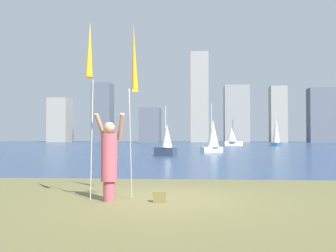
{
  "coord_description": "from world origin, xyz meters",
  "views": [
    {
      "loc": [
        0.81,
        -9.06,
        1.4
      ],
      "look_at": [
        -0.83,
        11.95,
        1.98
      ],
      "focal_mm": 42.71,
      "sensor_mm": 36.0,
      "label": 1
    }
  ],
  "objects_px": {
    "sailboat_6": "(166,142)",
    "bag": "(159,197)",
    "kite_flag_left": "(90,53)",
    "kite_flag_right": "(134,61)",
    "sailboat_1": "(232,136)",
    "sailboat_3": "(276,134)",
    "person": "(109,158)",
    "sailboat_2": "(213,136)"
  },
  "relations": [
    {
      "from": "sailboat_6",
      "to": "bag",
      "type": "bearing_deg",
      "value": -85.7
    },
    {
      "from": "bag",
      "to": "kite_flag_left",
      "type": "bearing_deg",
      "value": 178.92
    },
    {
      "from": "kite_flag_right",
      "to": "sailboat_1",
      "type": "relative_size",
      "value": 0.97
    },
    {
      "from": "sailboat_3",
      "to": "kite_flag_right",
      "type": "bearing_deg",
      "value": -104.03
    },
    {
      "from": "person",
      "to": "sailboat_1",
      "type": "xyz_separation_m",
      "value": [
        7.14,
        55.2,
        0.53
      ]
    },
    {
      "from": "person",
      "to": "kite_flag_left",
      "type": "relative_size",
      "value": 0.49
    },
    {
      "from": "kite_flag_left",
      "to": "sailboat_1",
      "type": "xyz_separation_m",
      "value": [
        7.58,
        55.23,
        -1.77
      ]
    },
    {
      "from": "sailboat_1",
      "to": "sailboat_2",
      "type": "height_order",
      "value": "sailboat_2"
    },
    {
      "from": "sailboat_2",
      "to": "kite_flag_left",
      "type": "bearing_deg",
      "value": -97.41
    },
    {
      "from": "kite_flag_left",
      "to": "bag",
      "type": "relative_size",
      "value": 14.8
    },
    {
      "from": "person",
      "to": "bag",
      "type": "relative_size",
      "value": 7.18
    },
    {
      "from": "bag",
      "to": "sailboat_2",
      "type": "bearing_deg",
      "value": 85.74
    },
    {
      "from": "person",
      "to": "kite_flag_left",
      "type": "bearing_deg",
      "value": -175.1
    },
    {
      "from": "sailboat_3",
      "to": "bag",
      "type": "bearing_deg",
      "value": -103.19
    },
    {
      "from": "bag",
      "to": "sailboat_2",
      "type": "xyz_separation_m",
      "value": [
        2.09,
        28.01,
        1.34
      ]
    },
    {
      "from": "kite_flag_right",
      "to": "sailboat_1",
      "type": "height_order",
      "value": "sailboat_1"
    },
    {
      "from": "bag",
      "to": "sailboat_6",
      "type": "relative_size",
      "value": 0.07
    },
    {
      "from": "sailboat_1",
      "to": "sailboat_6",
      "type": "distance_m",
      "value": 35.18
    },
    {
      "from": "sailboat_2",
      "to": "sailboat_3",
      "type": "height_order",
      "value": "sailboat_3"
    },
    {
      "from": "kite_flag_left",
      "to": "person",
      "type": "bearing_deg",
      "value": 3.57
    },
    {
      "from": "sailboat_3",
      "to": "sailboat_6",
      "type": "bearing_deg",
      "value": -113.01
    },
    {
      "from": "sailboat_3",
      "to": "sailboat_6",
      "type": "distance_m",
      "value": 36.97
    },
    {
      "from": "sailboat_6",
      "to": "kite_flag_right",
      "type": "bearing_deg",
      "value": -87.46
    },
    {
      "from": "kite_flag_right",
      "to": "bag",
      "type": "relative_size",
      "value": 15.02
    },
    {
      "from": "sailboat_1",
      "to": "sailboat_2",
      "type": "bearing_deg",
      "value": -98.24
    },
    {
      "from": "sailboat_3",
      "to": "sailboat_6",
      "type": "height_order",
      "value": "sailboat_3"
    },
    {
      "from": "bag",
      "to": "sailboat_6",
      "type": "height_order",
      "value": "sailboat_6"
    },
    {
      "from": "kite_flag_left",
      "to": "kite_flag_right",
      "type": "bearing_deg",
      "value": 37.54
    },
    {
      "from": "sailboat_1",
      "to": "sailboat_3",
      "type": "height_order",
      "value": "sailboat_3"
    },
    {
      "from": "sailboat_2",
      "to": "sailboat_6",
      "type": "bearing_deg",
      "value": -117.27
    },
    {
      "from": "kite_flag_left",
      "to": "sailboat_2",
      "type": "height_order",
      "value": "sailboat_2"
    },
    {
      "from": "person",
      "to": "sailboat_6",
      "type": "bearing_deg",
      "value": 92.58
    },
    {
      "from": "person",
      "to": "bag",
      "type": "height_order",
      "value": "person"
    },
    {
      "from": "sailboat_6",
      "to": "sailboat_3",
      "type": "bearing_deg",
      "value": 66.99
    },
    {
      "from": "person",
      "to": "sailboat_2",
      "type": "xyz_separation_m",
      "value": [
        3.2,
        27.95,
        0.51
      ]
    },
    {
      "from": "bag",
      "to": "sailboat_3",
      "type": "distance_m",
      "value": 56.44
    },
    {
      "from": "sailboat_3",
      "to": "sailboat_6",
      "type": "relative_size",
      "value": 1.43
    },
    {
      "from": "sailboat_6",
      "to": "person",
      "type": "bearing_deg",
      "value": -88.74
    },
    {
      "from": "bag",
      "to": "sailboat_2",
      "type": "relative_size",
      "value": 0.06
    },
    {
      "from": "kite_flag_left",
      "to": "sailboat_3",
      "type": "bearing_deg",
      "value": 75.27
    },
    {
      "from": "sailboat_1",
      "to": "sailboat_2",
      "type": "distance_m",
      "value": 27.53
    },
    {
      "from": "sailboat_1",
      "to": "sailboat_6",
      "type": "xyz_separation_m",
      "value": [
        -7.6,
        -34.34,
        -0.45
      ]
    }
  ]
}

